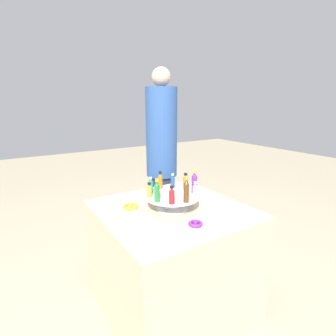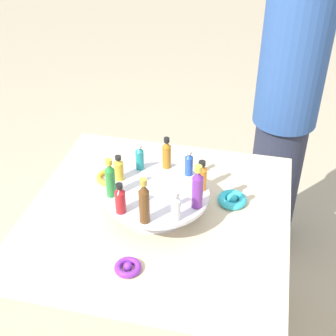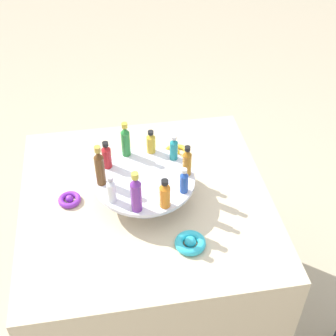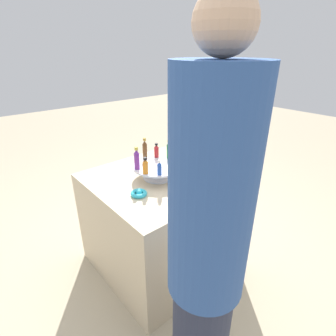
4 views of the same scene
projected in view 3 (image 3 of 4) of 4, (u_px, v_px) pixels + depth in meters
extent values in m
plane|color=tan|center=(151.00, 312.00, 2.04)|extent=(12.00, 12.00, 0.00)
cube|color=beige|center=(148.00, 262.00, 1.80)|extent=(0.84, 0.84, 0.71)
cylinder|color=silver|center=(145.00, 196.00, 1.57)|extent=(0.19, 0.19, 0.01)
cylinder|color=silver|center=(145.00, 188.00, 1.54)|extent=(0.10, 0.10, 0.07)
cylinder|color=silver|center=(145.00, 180.00, 1.52)|extent=(0.33, 0.33, 0.01)
cylinder|color=teal|center=(174.00, 150.00, 1.57)|extent=(0.03, 0.03, 0.07)
cone|color=teal|center=(174.00, 141.00, 1.54)|extent=(0.03, 0.03, 0.01)
cylinder|color=silver|center=(174.00, 138.00, 1.53)|extent=(0.02, 0.02, 0.01)
cylinder|color=gold|center=(151.00, 144.00, 1.60)|extent=(0.03, 0.03, 0.06)
cone|color=gold|center=(151.00, 136.00, 1.57)|extent=(0.03, 0.03, 0.01)
cylinder|color=black|center=(151.00, 133.00, 1.56)|extent=(0.02, 0.02, 0.01)
cylinder|color=#288438|center=(126.00, 144.00, 1.57)|extent=(0.03, 0.03, 0.09)
cone|color=#288438|center=(125.00, 130.00, 1.54)|extent=(0.03, 0.03, 0.02)
cylinder|color=gold|center=(124.00, 125.00, 1.53)|extent=(0.02, 0.02, 0.02)
cylinder|color=#B21E23|center=(107.00, 158.00, 1.54)|extent=(0.03, 0.03, 0.07)
cone|color=#B21E23|center=(106.00, 148.00, 1.51)|extent=(0.03, 0.03, 0.02)
cylinder|color=black|center=(105.00, 144.00, 1.50)|extent=(0.02, 0.02, 0.01)
cylinder|color=brown|center=(100.00, 171.00, 1.46)|extent=(0.03, 0.03, 0.11)
cone|color=brown|center=(98.00, 155.00, 1.42)|extent=(0.03, 0.03, 0.02)
cylinder|color=#B79338|center=(97.00, 150.00, 1.40)|extent=(0.02, 0.02, 0.02)
cylinder|color=silver|center=(112.00, 192.00, 1.42)|extent=(0.03, 0.03, 0.07)
cone|color=silver|center=(110.00, 182.00, 1.39)|extent=(0.03, 0.03, 0.02)
cylinder|color=#B2B2B7|center=(110.00, 179.00, 1.38)|extent=(0.02, 0.02, 0.01)
cylinder|color=#702D93|center=(136.00, 197.00, 1.38)|extent=(0.03, 0.03, 0.10)
cone|color=#702D93|center=(135.00, 181.00, 1.34)|extent=(0.03, 0.03, 0.02)
cylinder|color=gold|center=(135.00, 176.00, 1.32)|extent=(0.02, 0.02, 0.02)
cylinder|color=orange|center=(165.00, 197.00, 1.40)|extent=(0.03, 0.03, 0.07)
cone|color=orange|center=(165.00, 186.00, 1.37)|extent=(0.03, 0.03, 0.02)
cylinder|color=black|center=(165.00, 182.00, 1.36)|extent=(0.02, 0.02, 0.01)
cylinder|color=#234CAD|center=(184.00, 183.00, 1.45)|extent=(0.03, 0.03, 0.07)
cone|color=#234CAD|center=(184.00, 174.00, 1.42)|extent=(0.03, 0.03, 0.01)
cylinder|color=silver|center=(184.00, 171.00, 1.41)|extent=(0.02, 0.02, 0.01)
cylinder|color=#AD6B19|center=(187.00, 164.00, 1.51)|extent=(0.03, 0.03, 0.08)
cone|color=#AD6B19|center=(187.00, 152.00, 1.47)|extent=(0.03, 0.03, 0.02)
cylinder|color=black|center=(187.00, 148.00, 1.46)|extent=(0.02, 0.02, 0.01)
torus|color=purple|center=(70.00, 200.00, 1.55)|extent=(0.08, 0.08, 0.02)
sphere|color=purple|center=(69.00, 199.00, 1.55)|extent=(0.03, 0.03, 0.03)
torus|color=#2DB7CC|center=(190.00, 243.00, 1.41)|extent=(0.09, 0.09, 0.03)
sphere|color=#2DB7CC|center=(190.00, 242.00, 1.40)|extent=(0.04, 0.04, 0.04)
torus|color=gold|center=(177.00, 153.00, 1.74)|extent=(0.09, 0.09, 0.02)
sphere|color=gold|center=(177.00, 152.00, 1.74)|extent=(0.02, 0.02, 0.02)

